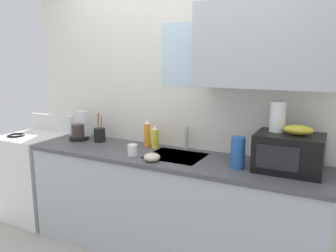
% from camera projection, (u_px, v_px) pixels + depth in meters
% --- Properties ---
extents(kitchen_wall_assembly, '(3.33, 0.42, 2.50)m').
position_uv_depth(kitchen_wall_assembly, '(198.00, 98.00, 2.89)').
color(kitchen_wall_assembly, silver).
rests_on(kitchen_wall_assembly, ground).
extents(counter_unit, '(2.56, 0.63, 0.90)m').
position_uv_depth(counter_unit, '(168.00, 205.00, 2.86)').
color(counter_unit, '#B2B7BC').
rests_on(counter_unit, ground).
extents(sink_faucet, '(0.03, 0.03, 0.21)m').
position_uv_depth(sink_faucet, '(187.00, 138.00, 2.93)').
color(sink_faucet, '#B2B5BA').
rests_on(sink_faucet, counter_unit).
extents(stove_range, '(0.60, 0.60, 1.08)m').
position_uv_depth(stove_range, '(35.00, 175.00, 3.60)').
color(stove_range, white).
rests_on(stove_range, ground).
extents(microwave, '(0.46, 0.35, 0.27)m').
position_uv_depth(microwave, '(289.00, 153.00, 2.36)').
color(microwave, black).
rests_on(microwave, counter_unit).
extents(banana_bunch, '(0.20, 0.11, 0.07)m').
position_uv_depth(banana_bunch, '(298.00, 130.00, 2.31)').
color(banana_bunch, gold).
rests_on(banana_bunch, microwave).
extents(paper_towel_roll, '(0.11, 0.11, 0.22)m').
position_uv_depth(paper_towel_roll, '(278.00, 117.00, 2.40)').
color(paper_towel_roll, white).
rests_on(paper_towel_roll, microwave).
extents(coffee_maker, '(0.19, 0.21, 0.28)m').
position_uv_depth(coffee_maker, '(81.00, 129.00, 3.32)').
color(coffee_maker, black).
rests_on(coffee_maker, counter_unit).
extents(dish_soap_bottle_yellow, '(0.07, 0.07, 0.21)m').
position_uv_depth(dish_soap_bottle_yellow, '(155.00, 137.00, 3.00)').
color(dish_soap_bottle_yellow, yellow).
rests_on(dish_soap_bottle_yellow, counter_unit).
extents(dish_soap_bottle_orange, '(0.06, 0.06, 0.24)m').
position_uv_depth(dish_soap_bottle_orange, '(147.00, 134.00, 3.05)').
color(dish_soap_bottle_orange, orange).
rests_on(dish_soap_bottle_orange, counter_unit).
extents(cereal_canister, '(0.10, 0.10, 0.23)m').
position_uv_depth(cereal_canister, '(238.00, 153.00, 2.43)').
color(cereal_canister, '#2659A5').
rests_on(cereal_canister, counter_unit).
extents(mug_white, '(0.08, 0.08, 0.09)m').
position_uv_depth(mug_white, '(133.00, 150.00, 2.76)').
color(mug_white, white).
rests_on(mug_white, counter_unit).
extents(utensil_crock, '(0.11, 0.11, 0.28)m').
position_uv_depth(utensil_crock, '(100.00, 134.00, 3.23)').
color(utensil_crock, black).
rests_on(utensil_crock, counter_unit).
extents(small_bowl, '(0.13, 0.13, 0.06)m').
position_uv_depth(small_bowl, '(152.00, 157.00, 2.61)').
color(small_bowl, beige).
rests_on(small_bowl, counter_unit).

